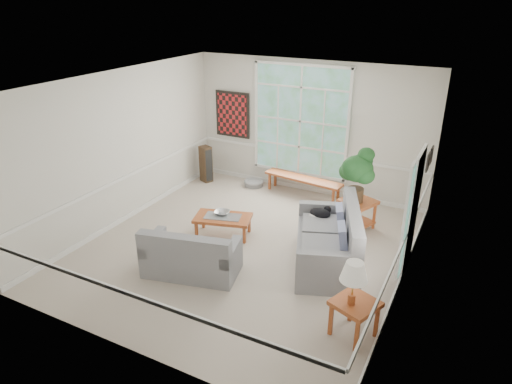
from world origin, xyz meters
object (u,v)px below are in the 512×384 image
Objects in this scene: coffee_table at (223,226)px; side_table at (354,318)px; loveseat_front at (191,250)px; end_table at (357,214)px; loveseat_right at (327,236)px.

side_table is at bearing -44.25° from coffee_table.
side_table is (2.82, -0.28, -0.14)m from loveseat_front.
loveseat_front is at bearing -125.61° from end_table.
end_table reaches higher than side_table.
end_table is (0.11, 1.51, -0.22)m from loveseat_right.
loveseat_front is 2.78× the size of side_table.
coffee_table is 3.41m from side_table.
end_table is at bearing 17.61° from coffee_table.
loveseat_right is at bearing 120.83° from side_table.
coffee_table is at bearing 152.04° from side_table.
side_table is (0.93, -1.56, -0.25)m from loveseat_right.
end_table is at bearing 105.03° from side_table.
loveseat_front is 3.43m from end_table.
coffee_table is 1.93× the size of side_table.
coffee_table is 2.64m from end_table.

